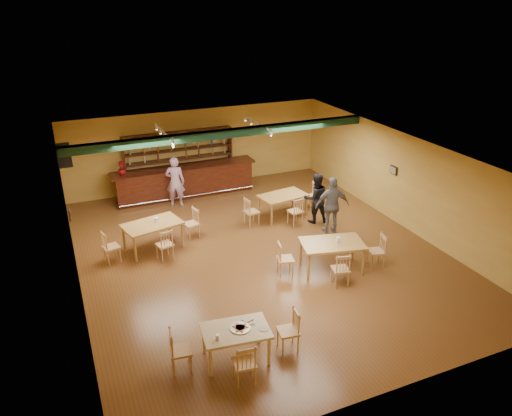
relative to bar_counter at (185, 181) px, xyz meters
name	(u,v)px	position (x,y,z in m)	size (l,w,h in m)	color
floor	(259,252)	(0.78, -5.15, -0.56)	(12.00, 12.00, 0.00)	brown
ceiling_beam	(225,134)	(0.78, -2.35, 2.31)	(10.00, 0.30, 0.25)	black
track_rail_left	(164,133)	(-1.02, -1.75, 2.38)	(0.05, 2.50, 0.05)	white
track_rail_right	(257,123)	(2.18, -1.75, 2.38)	(0.05, 2.50, 0.05)	white
ac_unit	(64,155)	(-4.02, -0.95, 1.79)	(0.34, 0.70, 0.48)	white
picture_left	(69,214)	(-4.19, -4.15, 1.14)	(0.04, 0.34, 0.28)	black
picture_right	(394,170)	(5.75, -4.65, 1.14)	(0.04, 0.34, 0.28)	black
bar_counter	(185,181)	(0.00, 0.00, 0.00)	(5.35, 0.85, 1.13)	#34110A
back_bar_hutch	(180,161)	(0.00, 0.63, 0.57)	(4.14, 0.40, 2.28)	#34110A
poinsettia	(122,168)	(-2.23, 0.00, 0.81)	(0.27, 0.27, 0.49)	maroon
dining_table_a	(153,236)	(-2.00, -3.71, -0.15)	(1.65, 0.99, 0.82)	#AF7E3E
dining_table_b	(283,206)	(2.52, -3.13, -0.18)	(1.56, 0.93, 0.78)	#AF7E3E
dining_table_d	(331,256)	(2.20, -6.82, -0.15)	(1.67, 1.00, 0.83)	#AF7E3E
near_table	(236,344)	(-1.47, -9.13, -0.20)	(1.36, 0.88, 0.73)	beige
pizza_tray	(240,328)	(-1.38, -9.13, 0.17)	(0.40, 0.40, 0.01)	silver
parmesan_shaker	(217,337)	(-1.91, -9.28, 0.22)	(0.07, 0.07, 0.11)	#EAE5C6
napkin_stack	(248,320)	(-1.13, -8.94, 0.18)	(0.20, 0.15, 0.03)	white
pizza_server	(246,325)	(-1.23, -9.08, 0.18)	(0.32, 0.09, 0.00)	silver
side_plate	(264,328)	(-0.94, -9.33, 0.17)	(0.22, 0.22, 0.01)	white
patron_bar	(175,182)	(-0.56, -0.83, 0.34)	(0.66, 0.43, 1.82)	#A555B8
patron_right_a	(316,198)	(3.32, -3.93, 0.27)	(0.82, 0.64, 1.68)	black
patron_right_b	(332,205)	(3.40, -4.82, 0.35)	(1.08, 0.45, 1.84)	slate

